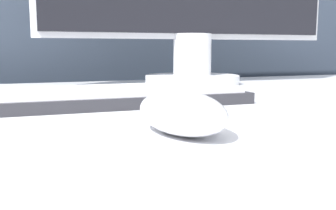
% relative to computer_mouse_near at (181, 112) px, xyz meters
% --- Properties ---
extents(partition_panel, '(5.00, 0.03, 1.42)m').
position_rel_computer_mouse_near_xyz_m(partition_panel, '(-0.05, 0.76, -0.03)').
color(partition_panel, '#333D4C').
rests_on(partition_panel, ground_plane).
extents(computer_mouse_near, '(0.08, 0.13, 0.04)m').
position_rel_computer_mouse_near_xyz_m(computer_mouse_near, '(0.00, 0.00, 0.00)').
color(computer_mouse_near, white).
rests_on(computer_mouse_near, desk).
extents(keyboard, '(0.37, 0.13, 0.02)m').
position_rel_computer_mouse_near_xyz_m(keyboard, '(-0.01, 0.22, -0.01)').
color(keyboard, '#28282D').
rests_on(keyboard, desk).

